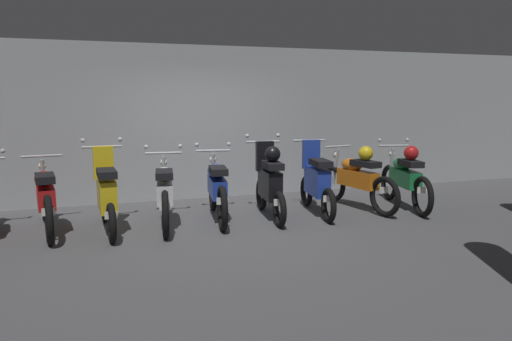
# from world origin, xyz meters

# --- Properties ---
(ground_plane) EXTENTS (80.00, 80.00, 0.00)m
(ground_plane) POSITION_xyz_m (0.00, 0.00, 0.00)
(ground_plane) COLOR #4C4C4F
(back_wall) EXTENTS (16.00, 0.30, 2.81)m
(back_wall) POSITION_xyz_m (0.00, 2.21, 1.41)
(back_wall) COLOR #9EA0A3
(back_wall) RESTS_ON ground
(motorbike_slot_1) EXTENTS (0.56, 1.94, 1.03)m
(motorbike_slot_1) POSITION_xyz_m (-2.43, 0.51, 0.49)
(motorbike_slot_1) COLOR black
(motorbike_slot_1) RESTS_ON ground
(motorbike_slot_2) EXTENTS (0.59, 1.68, 1.29)m
(motorbike_slot_2) POSITION_xyz_m (-1.62, 0.28, 0.53)
(motorbike_slot_2) COLOR black
(motorbike_slot_2) RESTS_ON ground
(motorbike_slot_3) EXTENTS (0.59, 1.95, 1.15)m
(motorbike_slot_3) POSITION_xyz_m (-0.81, 0.35, 0.49)
(motorbike_slot_3) COLOR black
(motorbike_slot_3) RESTS_ON ground
(motorbike_slot_4) EXTENTS (0.59, 1.95, 1.15)m
(motorbike_slot_4) POSITION_xyz_m (0.00, 0.45, 0.49)
(motorbike_slot_4) COLOR black
(motorbike_slot_4) RESTS_ON ground
(motorbike_slot_5) EXTENTS (0.59, 1.68, 1.29)m
(motorbike_slot_5) POSITION_xyz_m (0.81, 0.31, 0.57)
(motorbike_slot_5) COLOR black
(motorbike_slot_5) RESTS_ON ground
(motorbike_slot_6) EXTENTS (0.56, 1.68, 1.18)m
(motorbike_slot_6) POSITION_xyz_m (1.62, 0.32, 0.52)
(motorbike_slot_6) COLOR black
(motorbike_slot_6) RESTS_ON ground
(motorbike_slot_7) EXTENTS (0.61, 1.93, 1.08)m
(motorbike_slot_7) POSITION_xyz_m (2.43, 0.42, 0.53)
(motorbike_slot_7) COLOR black
(motorbike_slot_7) RESTS_ON ground
(motorbike_slot_8) EXTENTS (0.62, 1.93, 1.15)m
(motorbike_slot_8) POSITION_xyz_m (3.24, 0.23, 0.53)
(motorbike_slot_8) COLOR black
(motorbike_slot_8) RESTS_ON ground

